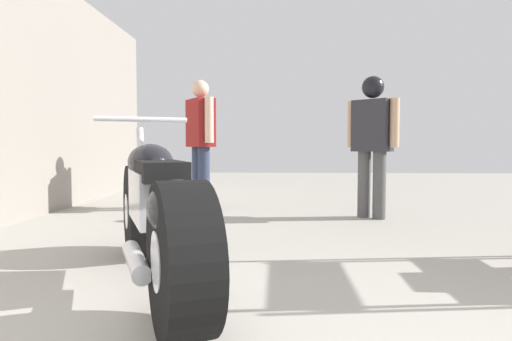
{
  "coord_description": "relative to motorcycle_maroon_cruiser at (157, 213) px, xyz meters",
  "views": [
    {
      "loc": [
        -0.14,
        -0.61,
        0.84
      ],
      "look_at": [
        -0.35,
        3.79,
        0.6
      ],
      "focal_mm": 31.13,
      "sensor_mm": 36.0,
      "label": 1
    }
  ],
  "objects": [
    {
      "name": "motorcycle_maroon_cruiser",
      "position": [
        0.0,
        0.0,
        0.0
      ],
      "size": [
        1.14,
        2.17,
        1.06
      ],
      "color": "black",
      "rests_on": "ground_plane"
    },
    {
      "name": "mechanic_in_blue",
      "position": [
        -0.32,
        3.36,
        0.53
      ],
      "size": [
        0.47,
        0.64,
        1.72
      ],
      "color": "#2D3851",
      "rests_on": "ground_plane"
    },
    {
      "name": "mechanic_with_helmet",
      "position": [
        1.81,
        2.65,
        0.54
      ],
      "size": [
        0.57,
        0.49,
        1.65
      ],
      "color": "#4C4C4C",
      "rests_on": "ground_plane"
    },
    {
      "name": "ground_plane",
      "position": [
        0.85,
        2.02,
        -0.44
      ],
      "size": [
        19.11,
        19.11,
        0.0
      ],
      "primitive_type": "plane",
      "color": "#A8A399"
    },
    {
      "name": "garage_partition_left",
      "position": [
        -2.19,
        2.02,
        1.06
      ],
      "size": [
        0.08,
        8.76,
        3.0
      ],
      "primitive_type": "cube",
      "color": "gray",
      "rests_on": "ground_plane"
    }
  ]
}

